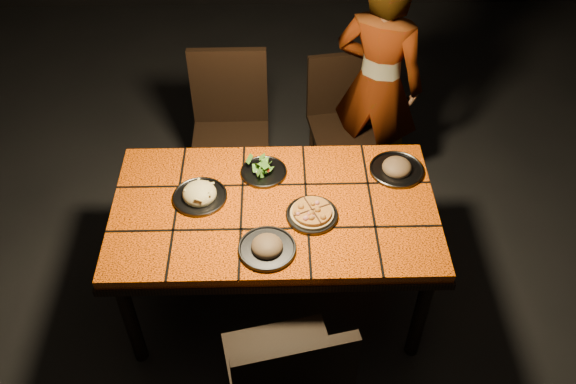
{
  "coord_description": "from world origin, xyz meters",
  "views": [
    {
      "loc": [
        0.02,
        -2.09,
        2.91
      ],
      "look_at": [
        0.07,
        0.03,
        0.82
      ],
      "focal_mm": 38.0,
      "sensor_mm": 36.0,
      "label": 1
    }
  ],
  "objects_px": {
    "chair_far_left": "(230,122)",
    "chair_far_right": "(340,113)",
    "dining_table": "(274,217)",
    "chair_near": "(288,381)",
    "diner": "(378,84)",
    "plate_pizza": "(312,214)",
    "plate_pasta": "(200,195)"
  },
  "relations": [
    {
      "from": "diner",
      "to": "chair_far_left",
      "type": "bearing_deg",
      "value": 33.06
    },
    {
      "from": "chair_near",
      "to": "plate_pasta",
      "type": "xyz_separation_m",
      "value": [
        -0.42,
        0.92,
        0.18
      ]
    },
    {
      "from": "chair_far_right",
      "to": "dining_table",
      "type": "bearing_deg",
      "value": -120.5
    },
    {
      "from": "plate_pizza",
      "to": "dining_table",
      "type": "bearing_deg",
      "value": 158.37
    },
    {
      "from": "dining_table",
      "to": "chair_near",
      "type": "bearing_deg",
      "value": -86.65
    },
    {
      "from": "chair_far_left",
      "to": "chair_near",
      "type": "bearing_deg",
      "value": -79.83
    },
    {
      "from": "plate_pasta",
      "to": "chair_far_left",
      "type": "bearing_deg",
      "value": 82.78
    },
    {
      "from": "chair_far_right",
      "to": "diner",
      "type": "xyz_separation_m",
      "value": [
        0.21,
        -0.06,
        0.26
      ]
    },
    {
      "from": "dining_table",
      "to": "chair_far_right",
      "type": "xyz_separation_m",
      "value": [
        0.43,
        1.07,
        -0.17
      ]
    },
    {
      "from": "dining_table",
      "to": "plate_pasta",
      "type": "height_order",
      "value": "plate_pasta"
    },
    {
      "from": "dining_table",
      "to": "chair_far_right",
      "type": "bearing_deg",
      "value": 68.21
    },
    {
      "from": "chair_far_left",
      "to": "plate_pizza",
      "type": "relative_size",
      "value": 3.7
    },
    {
      "from": "chair_far_right",
      "to": "plate_pasta",
      "type": "distance_m",
      "value": 1.31
    },
    {
      "from": "chair_far_right",
      "to": "plate_pizza",
      "type": "xyz_separation_m",
      "value": [
        -0.25,
        -1.14,
        0.27
      ]
    },
    {
      "from": "chair_far_left",
      "to": "chair_far_right",
      "type": "bearing_deg",
      "value": 15.23
    },
    {
      "from": "chair_near",
      "to": "diner",
      "type": "height_order",
      "value": "diner"
    },
    {
      "from": "chair_near",
      "to": "plate_pasta",
      "type": "relative_size",
      "value": 3.8
    },
    {
      "from": "chair_near",
      "to": "plate_pasta",
      "type": "bearing_deg",
      "value": -77.33
    },
    {
      "from": "chair_near",
      "to": "chair_far_right",
      "type": "xyz_separation_m",
      "value": [
        0.38,
        1.92,
        -0.09
      ]
    },
    {
      "from": "chair_near",
      "to": "plate_pizza",
      "type": "xyz_separation_m",
      "value": [
        0.13,
        0.78,
        0.17
      ]
    },
    {
      "from": "chair_far_right",
      "to": "plate_pizza",
      "type": "relative_size",
      "value": 3.16
    },
    {
      "from": "plate_pasta",
      "to": "chair_far_right",
      "type": "bearing_deg",
      "value": 51.6
    },
    {
      "from": "dining_table",
      "to": "chair_near",
      "type": "distance_m",
      "value": 0.86
    },
    {
      "from": "chair_far_right",
      "to": "plate_pasta",
      "type": "height_order",
      "value": "chair_far_right"
    },
    {
      "from": "dining_table",
      "to": "chair_near",
      "type": "relative_size",
      "value": 1.56
    },
    {
      "from": "chair_far_right",
      "to": "plate_pizza",
      "type": "distance_m",
      "value": 1.2
    },
    {
      "from": "dining_table",
      "to": "chair_near",
      "type": "height_order",
      "value": "chair_near"
    },
    {
      "from": "dining_table",
      "to": "chair_near",
      "type": "xyz_separation_m",
      "value": [
        0.05,
        -0.85,
        -0.08
      ]
    },
    {
      "from": "chair_far_left",
      "to": "diner",
      "type": "height_order",
      "value": "diner"
    },
    {
      "from": "chair_far_left",
      "to": "chair_far_right",
      "type": "xyz_separation_m",
      "value": [
        0.69,
        0.19,
        -0.09
      ]
    },
    {
      "from": "plate_pasta",
      "to": "chair_near",
      "type": "bearing_deg",
      "value": -65.4
    },
    {
      "from": "dining_table",
      "to": "chair_far_left",
      "type": "height_order",
      "value": "chair_far_left"
    }
  ]
}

